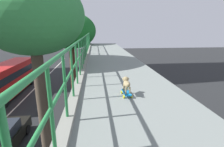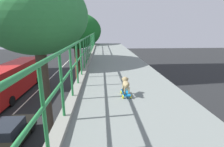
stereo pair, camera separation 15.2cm
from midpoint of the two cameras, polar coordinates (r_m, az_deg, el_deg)
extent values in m
cube|color=black|center=(2.88, 11.62, -15.65)|extent=(2.56, 0.06, 0.00)
cylinder|color=#277D40|center=(1.77, -21.53, 2.72)|extent=(0.06, 29.93, 0.06)
cylinder|color=#277D40|center=(1.91, -20.20, -10.81)|extent=(0.04, 29.93, 0.04)
cylinder|color=#277D40|center=(1.94, -20.06, -12.17)|extent=(0.04, 0.04, 1.02)
cylinder|color=#277D40|center=(2.69, -15.15, -4.06)|extent=(0.04, 0.04, 1.02)
cylinder|color=#277D40|center=(3.49, -12.48, 0.44)|extent=(0.04, 0.04, 1.02)
cylinder|color=#277D40|center=(4.30, -10.81, 3.26)|extent=(0.04, 0.04, 1.02)
cylinder|color=#277D40|center=(5.13, -9.67, 5.17)|extent=(0.04, 0.04, 1.02)
cylinder|color=#277D40|center=(5.96, -8.85, 6.55)|extent=(0.04, 0.04, 1.02)
cylinder|color=#277D40|center=(6.79, -8.22, 7.60)|extent=(0.04, 0.04, 1.02)
cylinder|color=#277D40|center=(7.62, -7.73, 8.41)|extent=(0.04, 0.04, 1.02)
cylinder|color=#277D40|center=(8.46, -7.33, 9.06)|extent=(0.04, 0.04, 1.02)
cylinder|color=#277D40|center=(9.30, -7.01, 9.60)|extent=(0.04, 0.04, 1.02)
cylinder|color=#277D40|center=(10.14, -6.73, 10.04)|extent=(0.04, 0.04, 1.02)
cylinder|color=#277D40|center=(10.98, -6.50, 10.42)|extent=(0.04, 0.04, 1.02)
cylinder|color=#277D40|center=(11.82, -6.30, 10.74)|extent=(0.04, 0.04, 1.02)
cylinder|color=#277D40|center=(12.66, -6.13, 11.02)|extent=(0.04, 0.04, 1.02)
cylinder|color=#277D40|center=(13.50, -5.98, 11.27)|extent=(0.04, 0.04, 1.02)
cylinder|color=#277D40|center=(14.34, -5.84, 11.49)|extent=(0.04, 0.04, 1.02)
cylinder|color=#277D40|center=(15.18, -5.72, 11.68)|extent=(0.04, 0.04, 1.02)
cylinder|color=#277D40|center=(16.03, -5.62, 11.85)|extent=(0.04, 0.04, 1.02)
cube|color=black|center=(12.84, -30.87, -17.54)|extent=(1.72, 3.95, 0.75)
cube|color=#1E232B|center=(12.29, -31.93, -15.57)|extent=(1.49, 1.92, 0.59)
cylinder|color=black|center=(13.53, -25.22, -16.35)|extent=(0.20, 0.62, 0.62)
cylinder|color=black|center=(14.21, -31.61, -15.66)|extent=(0.20, 0.62, 0.62)
cube|color=red|center=(21.03, -30.51, -1.50)|extent=(2.40, 10.75, 3.06)
cube|color=black|center=(20.91, -30.71, -0.10)|extent=(2.42, 9.89, 0.70)
cylinder|color=black|center=(24.22, -23.78, -2.01)|extent=(0.28, 0.96, 0.96)
cylinder|color=black|center=(25.12, -28.70, -2.02)|extent=(0.28, 0.96, 0.96)
cylinder|color=black|center=(18.43, -30.80, -8.05)|extent=(0.28, 0.96, 0.96)
cylinder|color=#4D4032|center=(8.64, -20.68, -12.37)|extent=(0.48, 0.48, 6.39)
ellipsoid|color=#358744|center=(7.76, -23.75, 17.56)|extent=(4.15, 4.15, 3.16)
cylinder|color=#523120|center=(17.65, -11.23, 0.66)|extent=(0.53, 0.53, 5.49)
ellipsoid|color=#175E22|center=(17.13, -11.94, 14.04)|extent=(4.89, 4.89, 3.47)
cube|color=#1383DA|center=(3.77, 5.87, -6.46)|extent=(0.16, 0.41, 0.02)
cylinder|color=yellow|center=(3.93, 6.70, -6.32)|extent=(0.03, 0.07, 0.07)
cylinder|color=yellow|center=(3.90, 4.26, -6.43)|extent=(0.03, 0.07, 0.07)
cylinder|color=yellow|center=(3.69, 7.53, -7.80)|extent=(0.03, 0.07, 0.07)
cylinder|color=yellow|center=(3.66, 4.93, -7.93)|extent=(0.03, 0.07, 0.07)
cylinder|color=#97845B|center=(3.85, 6.26, -4.69)|extent=(0.04, 0.04, 0.15)
cylinder|color=#97845B|center=(3.83, 4.96, -4.74)|extent=(0.04, 0.04, 0.15)
cylinder|color=#97845B|center=(3.64, 6.93, -5.84)|extent=(0.04, 0.04, 0.15)
cylinder|color=#97845B|center=(3.63, 5.56, -5.90)|extent=(0.04, 0.04, 0.15)
ellipsoid|color=#97845B|center=(3.70, 5.97, -3.62)|extent=(0.15, 0.30, 0.13)
sphere|color=#97845B|center=(3.79, 5.64, -2.08)|extent=(0.13, 0.13, 0.13)
ellipsoid|color=tan|center=(3.85, 5.47, -1.97)|extent=(0.05, 0.06, 0.04)
sphere|color=#97845B|center=(3.80, 6.39, -1.82)|extent=(0.06, 0.06, 0.06)
sphere|color=#97845B|center=(3.78, 4.90, -1.86)|extent=(0.06, 0.06, 0.06)
sphere|color=#97845B|center=(3.54, 6.46, -3.79)|extent=(0.07, 0.07, 0.07)
camera|label=1|loc=(0.08, -88.93, 0.29)|focal=26.88mm
camera|label=2|loc=(0.08, 91.07, -0.29)|focal=26.88mm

